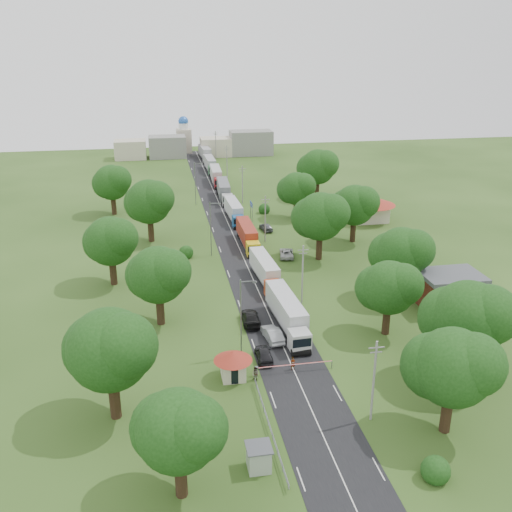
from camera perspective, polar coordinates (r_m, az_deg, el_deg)
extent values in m
plane|color=#294416|center=(89.45, 0.04, -3.09)|extent=(260.00, 260.00, 0.00)
cube|color=black|center=(107.81, -1.85, 1.13)|extent=(8.00, 200.00, 0.04)
cylinder|color=slate|center=(66.69, 0.05, -11.48)|extent=(0.20, 0.20, 1.10)
cube|color=slate|center=(66.43, 0.05, -11.12)|extent=(0.35, 0.35, 0.25)
cylinder|color=red|center=(67.28, 3.89, -10.77)|extent=(9.00, 0.12, 0.12)
cylinder|color=slate|center=(68.66, 7.59, -10.71)|extent=(0.10, 0.10, 1.00)
cube|color=beige|center=(66.00, -2.30, -11.22)|extent=(2.60, 2.60, 2.40)
cone|color=maroon|center=(65.11, -2.32, -9.95)|extent=(4.40, 4.40, 1.10)
cube|color=black|center=(66.05, -1.16, -10.97)|extent=(0.02, 1.20, 0.90)
cube|color=black|center=(65.00, -2.14, -11.97)|extent=(0.80, 0.02, 1.90)
cube|color=#99A593|center=(54.04, 0.28, -19.55)|extent=(2.00, 2.00, 2.30)
cube|color=#47494F|center=(53.27, 0.28, -18.57)|extent=(2.30, 2.30, 0.12)
cube|color=black|center=(54.09, 1.40, -19.30)|extent=(0.02, 1.00, 0.80)
cylinder|color=slate|center=(120.95, -0.38, 4.32)|extent=(0.12, 0.12, 4.00)
cylinder|color=slate|center=(123.22, -0.57, 4.63)|extent=(0.12, 0.12, 4.00)
cube|color=navy|center=(121.65, -0.48, 5.20)|extent=(0.06, 3.00, 1.00)
cube|color=silver|center=(121.65, -0.48, 5.20)|extent=(0.07, 3.10, 0.06)
cylinder|color=gray|center=(58.93, 11.69, -12.18)|extent=(0.24, 0.24, 9.00)
cube|color=gray|center=(56.99, 11.96, -8.96)|extent=(1.60, 0.10, 0.10)
cube|color=gray|center=(57.23, 11.93, -9.40)|extent=(1.20, 0.10, 0.10)
cylinder|color=gray|center=(82.51, 4.67, -1.88)|extent=(0.24, 0.24, 9.00)
cube|color=gray|center=(81.14, 4.75, 0.60)|extent=(1.60, 0.10, 0.10)
cube|color=gray|center=(81.31, 4.74, 0.27)|extent=(1.20, 0.10, 0.10)
cylinder|color=gray|center=(108.22, 0.93, 3.72)|extent=(0.24, 0.24, 9.00)
cube|color=gray|center=(107.18, 0.94, 5.66)|extent=(1.60, 0.10, 0.10)
cube|color=gray|center=(107.31, 0.94, 5.41)|extent=(1.20, 0.10, 0.10)
cylinder|color=gray|center=(134.85, -1.37, 7.13)|extent=(0.24, 0.24, 9.00)
cube|color=gray|center=(134.01, -1.38, 8.71)|extent=(1.60, 0.10, 0.10)
cube|color=gray|center=(134.11, -1.38, 8.50)|extent=(1.20, 0.10, 0.10)
cylinder|color=gray|center=(161.94, -2.92, 9.41)|extent=(0.24, 0.24, 9.00)
cube|color=gray|center=(161.24, -2.95, 10.73)|extent=(1.60, 0.10, 0.10)
cube|color=gray|center=(161.33, -2.95, 10.56)|extent=(1.20, 0.10, 0.10)
cylinder|color=gray|center=(189.29, -4.04, 11.03)|extent=(0.24, 0.24, 9.00)
cube|color=gray|center=(188.70, -4.07, 12.16)|extent=(1.60, 0.10, 0.10)
cube|color=gray|center=(188.77, -4.07, 12.01)|extent=(1.20, 0.10, 0.10)
cylinder|color=slate|center=(68.66, -1.52, -6.22)|extent=(0.16, 0.16, 10.00)
cube|color=slate|center=(66.79, -0.80, -2.56)|extent=(1.80, 0.10, 0.10)
cube|color=slate|center=(66.97, -0.12, -2.63)|extent=(0.50, 0.22, 0.15)
cylinder|color=slate|center=(100.89, -4.56, 2.68)|extent=(0.16, 0.16, 10.00)
cube|color=slate|center=(99.63, -4.12, 5.28)|extent=(1.80, 0.10, 0.10)
cube|color=slate|center=(99.75, -3.66, 5.22)|extent=(0.50, 0.22, 0.15)
cylinder|color=slate|center=(134.51, -6.11, 7.21)|extent=(0.16, 0.16, 10.00)
cube|color=slate|center=(133.57, -5.80, 9.19)|extent=(1.80, 0.10, 0.10)
cube|color=slate|center=(133.66, -5.45, 9.14)|extent=(0.50, 0.22, 0.15)
cylinder|color=#382616|center=(60.57, 18.50, -14.65)|extent=(1.08, 1.08, 4.20)
sphere|color=#153B10|center=(57.85, 19.08, -10.48)|extent=(7.70, 7.70, 7.70)
sphere|color=#153B10|center=(57.29, 20.92, -10.10)|extent=(6.05, 6.05, 6.05)
sphere|color=#153B10|center=(58.66, 17.42, -10.44)|extent=(6.60, 6.60, 6.60)
cylinder|color=#382616|center=(68.97, 19.87, -10.02)|extent=(1.12, 1.12, 4.55)
sphere|color=#153B10|center=(66.41, 20.45, -5.86)|extent=(8.40, 8.40, 8.40)
sphere|color=#153B10|center=(65.89, 22.19, -5.45)|extent=(6.60, 6.60, 6.60)
sphere|color=#153B10|center=(67.25, 18.87, -5.89)|extent=(7.20, 7.20, 7.20)
cylinder|color=#382616|center=(76.77, 12.89, -6.29)|extent=(1.04, 1.04, 3.85)
sphere|color=#153B10|center=(74.81, 13.18, -3.09)|extent=(7.00, 7.00, 7.00)
sphere|color=#153B10|center=(74.17, 14.41, -2.78)|extent=(5.50, 5.50, 5.50)
sphere|color=#153B10|center=(75.68, 12.08, -3.13)|extent=(6.00, 6.00, 6.00)
cylinder|color=#382616|center=(87.24, 14.06, -2.89)|extent=(1.08, 1.08, 4.20)
sphere|color=#153B10|center=(85.38, 14.35, 0.27)|extent=(7.70, 7.70, 7.70)
sphere|color=#153B10|center=(84.74, 15.55, 0.59)|extent=(6.05, 6.05, 6.05)
sphere|color=#153B10|center=(86.30, 13.29, 0.20)|extent=(6.60, 6.60, 6.60)
cylinder|color=#382616|center=(100.50, 6.33, 0.90)|extent=(1.12, 1.12, 4.55)
sphere|color=#153B10|center=(98.77, 6.46, 3.95)|extent=(8.40, 8.40, 8.40)
sphere|color=#153B10|center=(97.85, 7.52, 4.29)|extent=(6.60, 6.60, 6.60)
sphere|color=#153B10|center=(100.00, 5.54, 3.83)|extent=(7.20, 7.20, 7.20)
cylinder|color=#382616|center=(110.47, 9.67, 2.47)|extent=(1.08, 1.08, 4.20)
sphere|color=#153B10|center=(109.00, 9.83, 5.03)|extent=(7.70, 7.70, 7.70)
sphere|color=#153B10|center=(108.26, 10.73, 5.32)|extent=(6.05, 6.05, 6.05)
sphere|color=#153B10|center=(110.03, 9.03, 4.93)|extent=(6.60, 6.60, 6.60)
cylinder|color=#382616|center=(124.07, 4.00, 4.65)|extent=(1.04, 1.04, 3.85)
sphere|color=#153B10|center=(122.86, 4.06, 6.75)|extent=(7.00, 7.00, 7.00)
sphere|color=#153B10|center=(122.05, 4.75, 7.00)|extent=(5.50, 5.50, 5.50)
sphere|color=#153B10|center=(123.92, 3.46, 6.65)|extent=(6.00, 6.00, 6.00)
cylinder|color=#382616|center=(140.26, 6.11, 6.62)|extent=(1.12, 1.12, 4.55)
sphere|color=#153B10|center=(139.02, 6.20, 8.85)|extent=(8.40, 8.40, 8.40)
sphere|color=#153B10|center=(138.14, 6.96, 9.12)|extent=(6.60, 6.60, 6.60)
sphere|color=#153B10|center=(140.23, 5.54, 8.72)|extent=(7.20, 7.20, 7.20)
cylinder|color=#382616|center=(51.49, -7.52, -21.04)|extent=(1.04, 1.04, 3.85)
sphere|color=#153B10|center=(48.52, -7.78, -16.91)|extent=(7.00, 7.00, 7.00)
sphere|color=#153B10|center=(47.30, -6.18, -16.82)|extent=(5.50, 5.50, 5.50)
sphere|color=#153B10|center=(49.82, -9.03, -16.58)|extent=(6.00, 6.00, 6.00)
cylinder|color=#382616|center=(61.05, -13.96, -13.61)|extent=(1.12, 1.12, 4.55)
sphere|color=#153B10|center=(58.15, -14.43, -9.06)|extent=(8.40, 8.40, 8.40)
sphere|color=#153B10|center=(56.55, -13.06, -8.78)|extent=(6.60, 6.60, 6.60)
sphere|color=#153B10|center=(59.87, -15.45, -8.91)|extent=(7.20, 7.20, 7.20)
cylinder|color=#382616|center=(78.31, -9.55, -5.33)|extent=(1.08, 1.08, 4.20)
sphere|color=#153B10|center=(76.22, -9.77, -1.86)|extent=(7.70, 7.70, 7.70)
sphere|color=#153B10|center=(74.90, -8.75, -1.53)|extent=(6.05, 6.05, 6.05)
sphere|color=#153B10|center=(77.72, -10.58, -1.91)|extent=(6.60, 6.60, 6.60)
cylinder|color=#382616|center=(92.35, -14.09, -1.55)|extent=(1.08, 1.08, 4.20)
sphere|color=#153B10|center=(90.59, -14.37, 1.45)|extent=(7.70, 7.70, 7.70)
sphere|color=#153B10|center=(89.19, -13.58, 1.78)|extent=(6.05, 6.05, 6.05)
sphere|color=#153B10|center=(92.16, -14.97, 1.36)|extent=(6.60, 6.60, 6.60)
cylinder|color=#382616|center=(110.84, -10.46, 2.58)|extent=(1.12, 1.12, 4.55)
sphere|color=#153B10|center=(109.27, -10.65, 5.36)|extent=(8.40, 8.40, 8.40)
sphere|color=#153B10|center=(107.87, -9.88, 5.70)|extent=(6.60, 6.60, 6.60)
sphere|color=#153B10|center=(110.90, -11.26, 5.22)|extent=(7.20, 7.20, 7.20)
cylinder|color=#382616|center=(130.41, -14.04, 4.96)|extent=(1.08, 1.08, 4.20)
sphere|color=#153B10|center=(129.18, -14.24, 7.14)|extent=(7.70, 7.70, 7.70)
sphere|color=#153B10|center=(127.83, -13.68, 7.43)|extent=(6.05, 6.05, 6.05)
sphere|color=#153B10|center=(130.72, -14.67, 7.01)|extent=(6.60, 6.60, 6.60)
cube|color=maroon|center=(86.51, 18.76, -3.46)|extent=(8.00, 6.00, 4.60)
cube|color=#47494F|center=(85.53, 18.96, -1.87)|extent=(8.60, 6.60, 0.60)
cube|color=beige|center=(123.97, 11.33, 4.32)|extent=(7.00, 5.00, 4.00)
cone|color=maroon|center=(123.20, 11.42, 5.61)|extent=(10.08, 10.08, 1.80)
cube|color=gray|center=(193.38, -8.85, 10.74)|extent=(12.00, 8.00, 7.00)
cube|color=beige|center=(194.50, -4.05, 10.84)|extent=(10.00, 8.00, 6.00)
cube|color=gray|center=(195.96, -0.50, 11.26)|extent=(14.00, 8.00, 8.00)
cube|color=beige|center=(193.55, -12.45, 10.36)|extent=(10.00, 8.00, 6.00)
cube|color=beige|center=(201.41, -7.20, 11.35)|extent=(5.00, 5.00, 8.00)
cylinder|color=silver|center=(200.68, -7.27, 12.76)|extent=(3.20, 3.20, 2.00)
sphere|color=#2659B2|center=(200.47, -7.29, 13.22)|extent=(3.40, 3.40, 3.40)
cube|color=#BDBDBD|center=(70.95, 4.37, -8.45)|extent=(2.60, 2.60, 2.56)
cube|color=black|center=(69.73, 4.63, -8.68)|extent=(2.35, 0.16, 1.13)
cube|color=slate|center=(70.47, 4.59, -9.64)|extent=(2.26, 0.38, 0.36)
cube|color=slate|center=(77.47, 3.04, -6.45)|extent=(3.03, 11.89, 0.31)
cube|color=silver|center=(76.91, 3.01, -5.13)|extent=(3.25, 12.21, 3.07)
cylinder|color=black|center=(70.71, 4.53, -9.57)|extent=(2.41, 1.02, 1.02)
cylinder|color=black|center=(72.25, 4.17, -8.85)|extent=(2.41, 1.02, 1.02)
cylinder|color=black|center=(80.70, 2.46, -5.47)|extent=(2.41, 1.02, 1.02)
cylinder|color=black|center=(82.05, 2.23, -5.01)|extent=(2.41, 1.02, 1.02)
cube|color=#C13F16|center=(85.14, 1.71, -3.31)|extent=(2.39, 2.39, 2.35)
cube|color=black|center=(83.99, 1.87, -3.41)|extent=(2.16, 0.15, 1.04)
cube|color=slate|center=(84.56, 1.85, -4.18)|extent=(2.08, 0.37, 0.33)
cube|color=slate|center=(91.37, 0.86, -2.09)|extent=(2.80, 10.94, 0.28)
cube|color=silver|center=(90.98, 0.83, -1.03)|extent=(3.01, 11.23, 2.83)
cylinder|color=black|center=(84.79, 1.82, -4.15)|extent=(2.21, 0.94, 0.94)
cylinder|color=black|center=(86.30, 1.59, -3.68)|extent=(2.21, 0.94, 0.94)
cylinder|color=black|center=(94.45, 0.48, -1.46)|extent=(2.21, 0.94, 0.94)
cylinder|color=black|center=(95.74, 0.32, -1.14)|extent=(2.21, 0.94, 0.94)
cube|color=yellow|center=(101.37, -0.29, 0.73)|extent=(2.30, 2.30, 2.39)
cube|color=black|center=(100.18, -0.18, 0.69)|extent=(2.20, 0.03, 1.05)
cube|color=slate|center=(100.68, -0.19, 0.01)|extent=(2.10, 0.26, 0.33)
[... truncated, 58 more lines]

